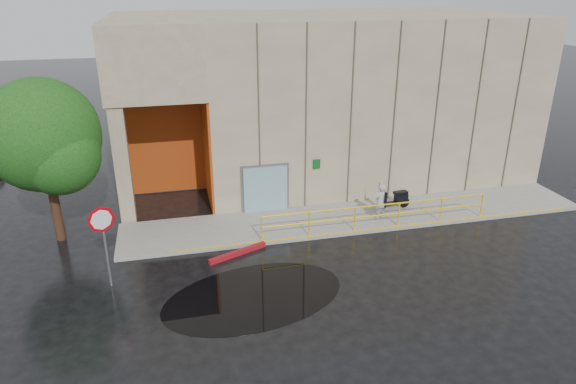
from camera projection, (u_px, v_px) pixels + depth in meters
name	position (u px, v px, depth m)	size (l,w,h in m)	color
ground	(294.00, 285.00, 17.24)	(120.00, 120.00, 0.00)	black
sidewalk	(359.00, 216.00, 22.12)	(20.00, 3.00, 0.15)	gray
building	(338.00, 91.00, 26.62)	(20.00, 10.17, 8.00)	gray
guardrail	(377.00, 216.00, 20.73)	(9.56, 0.06, 1.03)	yellow
person	(380.00, 202.00, 21.45)	(0.56, 0.37, 1.55)	#AAAAAF
scooter	(394.00, 194.00, 22.39)	(1.68, 0.71, 1.27)	black
stop_sign	(103.00, 230.00, 16.42)	(0.82, 0.38, 2.91)	slate
red_curb	(238.00, 253.00, 19.12)	(2.40, 0.18, 0.18)	maroon
puddle	(254.00, 296.00, 16.65)	(6.05, 3.72, 0.01)	black
tree_near	(46.00, 140.00, 18.66)	(4.18, 4.18, 6.37)	black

